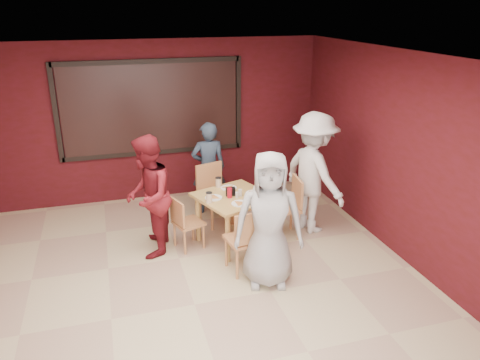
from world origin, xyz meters
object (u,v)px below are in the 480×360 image
object	(u,v)px
dining_table	(234,202)
diner_left	(148,197)
chair_back	(213,190)
chair_left	(184,221)
diner_right	(314,173)
chair_front	(246,238)
chair_right	(289,204)
diner_back	(209,168)
diner_front	(269,220)

from	to	relation	value
dining_table	diner_left	world-z (taller)	diner_left
chair_back	chair_left	world-z (taller)	chair_back
diner_left	diner_right	size ratio (longest dim) A/B	0.92
chair_front	chair_right	distance (m)	1.26
chair_right	diner_back	world-z (taller)	diner_back
chair_left	chair_right	world-z (taller)	chair_right
chair_front	diner_back	world-z (taller)	diner_back
chair_back	diner_back	bearing A→B (deg)	86.87
chair_front	chair_back	distance (m)	1.64
diner_back	diner_right	size ratio (longest dim) A/B	0.84
dining_table	chair_right	xyz separation A→B (m)	(0.86, 0.01, -0.15)
chair_right	diner_left	xyz separation A→B (m)	(-2.07, 0.06, 0.34)
diner_back	diner_front	bearing A→B (deg)	99.55
diner_left	chair_right	bearing A→B (deg)	101.74
chair_front	chair_right	size ratio (longest dim) A/B	0.98
diner_right	diner_back	bearing A→B (deg)	35.47
chair_back	chair_left	xyz separation A→B (m)	(-0.61, -0.77, -0.10)
chair_left	diner_back	world-z (taller)	diner_back
chair_right	diner_right	world-z (taller)	diner_right
diner_front	diner_back	bearing A→B (deg)	111.18
chair_front	chair_left	world-z (taller)	chair_front
diner_back	diner_right	world-z (taller)	diner_right
chair_right	diner_back	size ratio (longest dim) A/B	0.59
chair_left	diner_front	xyz separation A→B (m)	(0.86, -1.16, 0.43)
diner_left	dining_table	bearing A→B (deg)	99.83
diner_front	chair_right	bearing A→B (deg)	72.67
dining_table	chair_back	bearing A→B (deg)	98.35
diner_front	diner_back	xyz separation A→B (m)	(-0.22, 2.34, -0.09)
diner_front	diner_left	bearing A→B (deg)	153.89
diner_front	diner_back	world-z (taller)	diner_front
chair_right	diner_front	xyz separation A→B (m)	(-0.74, -1.13, 0.35)
chair_right	diner_left	size ratio (longest dim) A/B	0.54
chair_back	diner_left	xyz separation A→B (m)	(-1.09, -0.73, 0.31)
chair_right	chair_back	bearing A→B (deg)	141.10
chair_front	diner_left	xyz separation A→B (m)	(-1.14, 0.91, 0.35)
chair_back	diner_back	world-z (taller)	diner_back
diner_front	diner_right	distance (m)	1.69
diner_front	chair_back	bearing A→B (deg)	112.99
chair_front	chair_left	size ratio (longest dim) A/B	1.16
chair_back	chair_left	bearing A→B (deg)	-128.55
chair_left	diner_front	bearing A→B (deg)	-53.58
chair_right	diner_left	bearing A→B (deg)	178.22
dining_table	chair_front	world-z (taller)	dining_table
diner_front	diner_right	bearing A→B (deg)	62.18
chair_left	diner_right	distance (m)	2.08
chair_front	diner_left	world-z (taller)	diner_left
chair_back	chair_left	size ratio (longest dim) A/B	1.23
chair_left	chair_right	distance (m)	1.60
chair_front	chair_left	xyz separation A→B (m)	(-0.66, 0.87, -0.07)
diner_front	diner_right	world-z (taller)	diner_right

